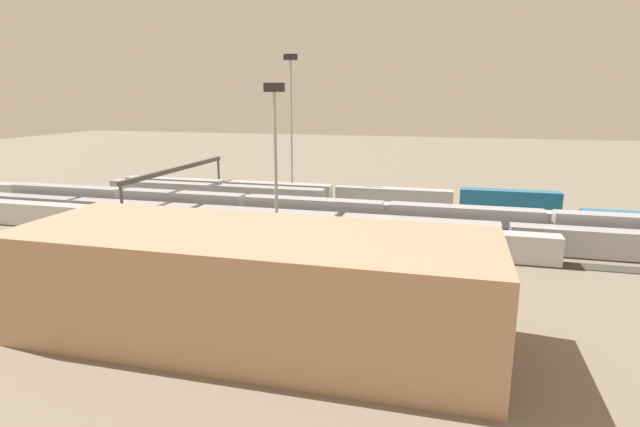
{
  "coord_description": "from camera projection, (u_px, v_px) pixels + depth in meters",
  "views": [
    {
      "loc": [
        -26.67,
        84.65,
        21.68
      ],
      "look_at": [
        -5.45,
        4.3,
        2.5
      ],
      "focal_mm": 28.63,
      "sensor_mm": 36.0,
      "label": 1
    }
  ],
  "objects": [
    {
      "name": "train_on_track_1",
      "position": [
        213.0,
        193.0,
        105.5
      ],
      "size": [
        47.2,
        3.06,
        3.8
      ],
      "color": "#A8AAB2",
      "rests_on": "ground_plane"
    },
    {
      "name": "train_on_track_4",
      "position": [
        313.0,
        214.0,
        84.85
      ],
      "size": [
        119.8,
        3.06,
        5.0
      ],
      "color": "#A8AAB2",
      "rests_on": "ground_plane"
    },
    {
      "name": "signal_gantry",
      "position": [
        178.0,
        173.0,
        95.33
      ],
      "size": [
        0.7,
        35.0,
        8.8
      ],
      "color": "#4C4742",
      "rests_on": "ground_plane"
    },
    {
      "name": "track_bed_4",
      "position": [
        288.0,
        227.0,
        86.53
      ],
      "size": [
        140.0,
        2.8,
        0.12
      ],
      "primitive_type": "cube",
      "color": "#4C443D",
      "rests_on": "ground_plane"
    },
    {
      "name": "track_bed_5",
      "position": [
        278.0,
        234.0,
        81.82
      ],
      "size": [
        140.0,
        2.8,
        0.12
      ],
      "primitive_type": "cube",
      "color": "#4C443D",
      "rests_on": "ground_plane"
    },
    {
      "name": "track_bed_3",
      "position": [
        297.0,
        220.0,
        91.24
      ],
      "size": [
        140.0,
        2.8,
        0.12
      ],
      "primitive_type": "cube",
      "color": "#3D3833",
      "rests_on": "ground_plane"
    },
    {
      "name": "track_bed_6",
      "position": [
        267.0,
        242.0,
        77.11
      ],
      "size": [
        140.0,
        2.8,
        0.12
      ],
      "primitive_type": "cube",
      "color": "#3D3833",
      "rests_on": "ground_plane"
    },
    {
      "name": "train_on_track_3",
      "position": [
        275.0,
        208.0,
        91.83
      ],
      "size": [
        139.0,
        3.0,
        4.4
      ],
      "color": "#1E6B9E",
      "rests_on": "ground_plane"
    },
    {
      "name": "train_on_track_6",
      "position": [
        225.0,
        227.0,
        78.38
      ],
      "size": [
        95.6,
        3.0,
        3.8
      ],
      "color": "#B7BABF",
      "rests_on": "ground_plane"
    },
    {
      "name": "maintenance_shed",
      "position": [
        252.0,
        285.0,
        46.03
      ],
      "size": [
        43.05,
        15.02,
        10.05
      ],
      "primitive_type": "cube",
      "color": "tan",
      "rests_on": "ground_plane"
    },
    {
      "name": "train_on_track_5",
      "position": [
        266.0,
        221.0,
        81.87
      ],
      "size": [
        119.8,
        3.0,
        3.8
      ],
      "color": "#A8AAB2",
      "rests_on": "ground_plane"
    },
    {
      "name": "ground_plane",
      "position": [
        297.0,
        220.0,
        91.26
      ],
      "size": [
        400.0,
        400.0,
        0.0
      ],
      "primitive_type": "plane",
      "color": "#756B5B"
    },
    {
      "name": "track_bed_0",
      "position": [
        318.0,
        203.0,
        105.37
      ],
      "size": [
        140.0,
        2.8,
        0.12
      ],
      "primitive_type": "cube",
      "color": "#4C443D",
      "rests_on": "ground_plane"
    },
    {
      "name": "train_on_track_0",
      "position": [
        327.0,
        194.0,
        104.45
      ],
      "size": [
        90.6,
        3.0,
        4.4
      ],
      "color": "#1E6B9E",
      "rests_on": "ground_plane"
    },
    {
      "name": "light_mast_0",
      "position": [
        291.0,
        110.0,
        105.3
      ],
      "size": [
        2.8,
        0.7,
        29.99
      ],
      "color": "#9EA0A5",
      "rests_on": "ground_plane"
    },
    {
      "name": "track_bed_1",
      "position": [
        312.0,
        208.0,
        100.66
      ],
      "size": [
        140.0,
        2.8,
        0.12
      ],
      "primitive_type": "cube",
      "color": "#4C443D",
      "rests_on": "ground_plane"
    },
    {
      "name": "track_bed_2",
      "position": [
        305.0,
        214.0,
        95.95
      ],
      "size": [
        140.0,
        2.8,
        0.12
      ],
      "primitive_type": "cube",
      "color": "#4C443D",
      "rests_on": "ground_plane"
    },
    {
      "name": "light_mast_1",
      "position": [
        275.0,
        144.0,
        69.84
      ],
      "size": [
        2.8,
        0.7,
        23.42
      ],
      "color": "#9EA0A5",
      "rests_on": "ground_plane"
    }
  ]
}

